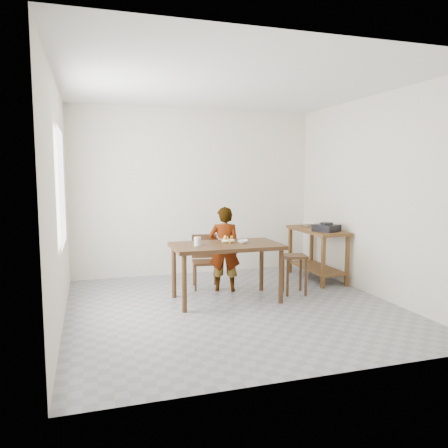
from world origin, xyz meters
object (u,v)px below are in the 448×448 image
object	(u,v)px
prep_counter	(317,254)
child	(224,249)
dining_chair	(205,262)
dining_table	(226,272)
stool	(294,274)

from	to	relation	value
prep_counter	child	bearing A→B (deg)	-171.66
child	dining_chair	size ratio (longest dim) A/B	1.57
child	prep_counter	bearing A→B (deg)	-152.94
dining_table	dining_chair	distance (m)	0.70
dining_table	stool	bearing A→B (deg)	1.67
prep_counter	stool	xyz separation A→B (m)	(-0.72, -0.67, -0.13)
prep_counter	child	world-z (taller)	child
dining_chair	stool	distance (m)	1.28
prep_counter	dining_chair	world-z (taller)	prep_counter
child	stool	size ratio (longest dim) A/B	2.20
prep_counter	child	xyz separation A→B (m)	(-1.60, -0.23, 0.20)
dining_chair	stool	xyz separation A→B (m)	(1.09, -0.66, -0.11)
dining_table	child	bearing A→B (deg)	75.60
child	dining_table	bearing A→B (deg)	94.33
dining_chair	stool	world-z (taller)	dining_chair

